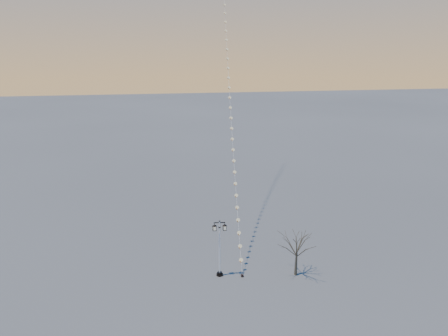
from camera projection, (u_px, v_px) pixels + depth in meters
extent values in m
plane|color=#535454|center=(223.00, 285.00, 28.23)|extent=(300.00, 300.00, 0.00)
cylinder|color=black|center=(220.00, 274.00, 29.49)|extent=(0.48, 0.48, 0.14)
cylinder|color=black|center=(220.00, 273.00, 29.45)|extent=(0.35, 0.35, 0.12)
cylinder|color=white|center=(220.00, 247.00, 28.89)|extent=(0.11, 0.11, 4.06)
cylinder|color=black|center=(220.00, 227.00, 28.47)|extent=(0.17, 0.17, 0.05)
cube|color=black|center=(220.00, 223.00, 28.38)|extent=(0.82, 0.13, 0.05)
sphere|color=black|center=(220.00, 221.00, 28.35)|extent=(0.12, 0.12, 0.12)
pyramid|color=black|center=(214.00, 225.00, 28.38)|extent=(0.38, 0.38, 0.12)
cube|color=beige|center=(214.00, 228.00, 28.45)|extent=(0.22, 0.22, 0.29)
cube|color=black|center=(214.00, 230.00, 28.49)|extent=(0.26, 0.26, 0.03)
pyramid|color=black|center=(225.00, 224.00, 28.45)|extent=(0.38, 0.38, 0.12)
cube|color=beige|center=(225.00, 228.00, 28.52)|extent=(0.22, 0.22, 0.29)
cube|color=black|center=(225.00, 230.00, 28.56)|extent=(0.26, 0.26, 0.03)
cone|color=#3C3529|center=(296.00, 263.00, 29.37)|extent=(0.22, 0.22, 1.89)
cylinder|color=black|center=(242.00, 276.00, 29.29)|extent=(0.20, 0.20, 0.20)
cylinder|color=black|center=(242.00, 275.00, 29.28)|extent=(0.03, 0.03, 0.24)
cone|color=orange|center=(229.00, 72.00, 39.55)|extent=(0.08, 0.08, 0.27)
cylinder|color=white|center=(242.00, 270.00, 29.15)|extent=(0.02, 0.02, 0.78)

